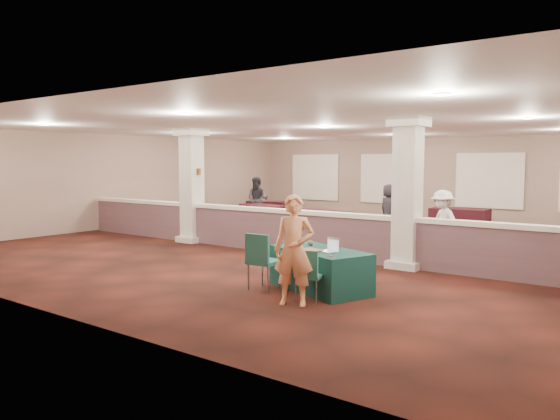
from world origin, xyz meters
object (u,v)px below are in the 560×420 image
Objects in this scene: far_table_front_left at (263,215)px; attendee_d at (389,209)px; attendee_b at (442,222)px; attendee_a at (258,200)px; conf_chair_side at (262,257)px; far_table_front_right at (482,244)px; conf_chair_main at (308,271)px; far_table_back_left at (268,209)px; woman at (294,250)px; far_table_back_center at (459,220)px; near_table at (320,270)px; far_table_front_center at (319,224)px.

attendee_d reaches higher than far_table_front_left.
attendee_a is at bearing -166.71° from attendee_b.
conf_chair_side is 5.74m from far_table_front_right.
attendee_a is (-0.72, 0.58, 0.49)m from far_table_front_left.
conf_chair_main is at bearing -57.74° from attendee_b.
far_table_front_left reaches higher than far_table_back_left.
attendee_b is (0.17, 6.05, -0.09)m from woman.
attendee_d is at bearing -127.03° from far_table_back_center.
conf_chair_side is at bearing -52.45° from far_table_back_left.
far_table_front_left is at bearing 119.54° from conf_chair_main.
woman reaches higher than conf_chair_main.
conf_chair_main is 11.04m from far_table_front_left.
attendee_b is at bearing 106.27° from near_table.
attendee_b is at bearing 75.33° from conf_chair_side.
far_table_front_right is at bearing -17.46° from far_table_front_left.
attendee_b is (-1.06, 0.32, 0.41)m from far_table_front_right.
far_table_back_left is 0.90× the size of far_table_back_center.
conf_chair_main is at bearing 51.34° from woman.
woman is at bearing -57.77° from near_table.
far_table_front_right reaches higher than far_table_front_left.
near_table is 11.14m from attendee_a.
attendee_a is (-4.08, 2.07, 0.45)m from far_table_front_center.
conf_chair_side reaches higher than conf_chair_main.
far_table_back_left is at bearing 152.92° from near_table.
near_table is 1.11× the size of attendee_a.
far_table_front_right is at bearing -66.42° from far_table_back_center.
attendee_a is (-7.05, 8.56, 0.25)m from conf_chair_side.
far_table_back_left is at bearing 124.82° from conf_chair_side.
attendee_a reaches higher than far_table_front_center.
near_table is 1.04× the size of far_table_back_center.
woman is at bearing -71.91° from attendee_a.
conf_chair_side is 1.15m from woman.
far_table_front_center reaches higher than far_table_back_center.
far_table_front_left is 1.14× the size of attendee_d.
conf_chair_side is 0.65× the size of attendee_d.
near_table is 1.85× the size of conf_chair_side.
far_table_back_center reaches higher than far_table_front_left.
near_table is 1.19× the size of attendee_b.
attendee_d is (6.28, -1.78, 0.45)m from far_table_back_left.
woman is 1.07× the size of far_table_back_left.
near_table is at bearing -107.49° from far_table_front_right.
attendee_d reaches higher than far_table_front_right.
woman is 1.12× the size of attendee_d.
woman is (0.23, -1.11, 0.52)m from near_table.
conf_chair_main is 5.58m from far_table_front_right.
woman reaches higher than far_table_back_left.
conf_chair_side is 0.57× the size of far_table_front_left.
conf_chair_main reaches higher than far_table_front_right.
far_table_front_center is at bearing 166.97° from far_table_front_right.
far_table_front_right is (1.15, 5.46, -0.13)m from conf_chair_main.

